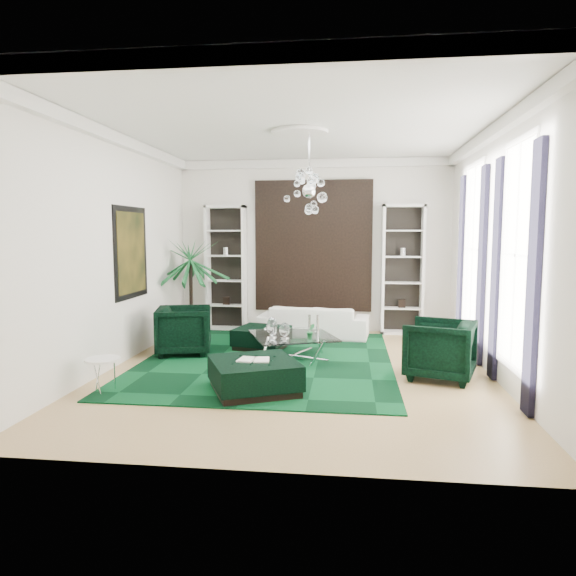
# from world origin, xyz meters

# --- Properties ---
(floor) EXTENTS (6.00, 7.00, 0.02)m
(floor) POSITION_xyz_m (0.00, 0.00, -0.01)
(floor) COLOR tan
(floor) RESTS_ON ground
(ceiling) EXTENTS (6.00, 7.00, 0.02)m
(ceiling) POSITION_xyz_m (0.00, 0.00, 3.81)
(ceiling) COLOR white
(ceiling) RESTS_ON ground
(wall_back) EXTENTS (6.00, 0.02, 3.80)m
(wall_back) POSITION_xyz_m (0.00, 3.51, 1.90)
(wall_back) COLOR white
(wall_back) RESTS_ON ground
(wall_front) EXTENTS (6.00, 0.02, 3.80)m
(wall_front) POSITION_xyz_m (0.00, -3.51, 1.90)
(wall_front) COLOR white
(wall_front) RESTS_ON ground
(wall_left) EXTENTS (0.02, 7.00, 3.80)m
(wall_left) POSITION_xyz_m (-3.01, 0.00, 1.90)
(wall_left) COLOR white
(wall_left) RESTS_ON ground
(wall_right) EXTENTS (0.02, 7.00, 3.80)m
(wall_right) POSITION_xyz_m (3.01, 0.00, 1.90)
(wall_right) COLOR white
(wall_right) RESTS_ON ground
(crown_molding) EXTENTS (6.00, 7.00, 0.18)m
(crown_molding) POSITION_xyz_m (0.00, 0.00, 3.70)
(crown_molding) COLOR white
(crown_molding) RESTS_ON ceiling
(ceiling_medallion) EXTENTS (0.90, 0.90, 0.05)m
(ceiling_medallion) POSITION_xyz_m (0.00, 0.30, 3.77)
(ceiling_medallion) COLOR white
(ceiling_medallion) RESTS_ON ceiling
(tapestry) EXTENTS (2.50, 0.06, 2.80)m
(tapestry) POSITION_xyz_m (0.00, 3.46, 1.90)
(tapestry) COLOR black
(tapestry) RESTS_ON wall_back
(shelving_left) EXTENTS (0.90, 0.38, 2.80)m
(shelving_left) POSITION_xyz_m (-1.95, 3.31, 1.40)
(shelving_left) COLOR white
(shelving_left) RESTS_ON floor
(shelving_right) EXTENTS (0.90, 0.38, 2.80)m
(shelving_right) POSITION_xyz_m (1.95, 3.31, 1.40)
(shelving_right) COLOR white
(shelving_right) RESTS_ON floor
(painting) EXTENTS (0.04, 1.30, 1.60)m
(painting) POSITION_xyz_m (-2.97, 0.60, 1.85)
(painting) COLOR black
(painting) RESTS_ON wall_left
(window_near) EXTENTS (0.03, 1.10, 2.90)m
(window_near) POSITION_xyz_m (2.99, -0.90, 1.90)
(window_near) COLOR white
(window_near) RESTS_ON wall_right
(curtain_near_a) EXTENTS (0.07, 0.30, 3.25)m
(curtain_near_a) POSITION_xyz_m (2.96, -1.68, 1.65)
(curtain_near_a) COLOR black
(curtain_near_a) RESTS_ON floor
(curtain_near_b) EXTENTS (0.07, 0.30, 3.25)m
(curtain_near_b) POSITION_xyz_m (2.96, -0.12, 1.65)
(curtain_near_b) COLOR black
(curtain_near_b) RESTS_ON floor
(window_far) EXTENTS (0.03, 1.10, 2.90)m
(window_far) POSITION_xyz_m (2.99, 1.50, 1.90)
(window_far) COLOR white
(window_far) RESTS_ON wall_right
(curtain_far_a) EXTENTS (0.07, 0.30, 3.25)m
(curtain_far_a) POSITION_xyz_m (2.96, 0.72, 1.65)
(curtain_far_a) COLOR black
(curtain_far_a) RESTS_ON floor
(curtain_far_b) EXTENTS (0.07, 0.30, 3.25)m
(curtain_far_b) POSITION_xyz_m (2.96, 2.28, 1.65)
(curtain_far_b) COLOR black
(curtain_far_b) RESTS_ON floor
(rug) EXTENTS (4.20, 5.00, 0.02)m
(rug) POSITION_xyz_m (-0.57, 0.60, 0.01)
(rug) COLOR black
(rug) RESTS_ON floor
(sofa) EXTENTS (2.35, 1.10, 0.66)m
(sofa) POSITION_xyz_m (0.07, 2.71, 0.33)
(sofa) COLOR white
(sofa) RESTS_ON floor
(armchair_left) EXTENTS (1.16, 1.14, 0.87)m
(armchair_left) POSITION_xyz_m (-2.15, 0.90, 0.44)
(armchair_left) COLOR black
(armchair_left) RESTS_ON floor
(armchair_right) EXTENTS (1.23, 1.22, 0.89)m
(armchair_right) POSITION_xyz_m (2.18, -0.17, 0.45)
(armchair_right) COLOR black
(armchair_right) RESTS_ON floor
(coffee_table) EXTENTS (1.69, 1.69, 0.45)m
(coffee_table) POSITION_xyz_m (-0.14, 0.65, 0.22)
(coffee_table) COLOR white
(coffee_table) RESTS_ON floor
(ottoman_side) EXTENTS (1.09, 1.09, 0.40)m
(ottoman_side) POSITION_xyz_m (-0.83, 1.49, 0.20)
(ottoman_side) COLOR black
(ottoman_side) RESTS_ON floor
(ottoman_front) EXTENTS (1.48, 1.48, 0.45)m
(ottoman_front) POSITION_xyz_m (-0.48, -1.16, 0.22)
(ottoman_front) COLOR black
(ottoman_front) RESTS_ON floor
(book) EXTENTS (0.44, 0.29, 0.03)m
(book) POSITION_xyz_m (-0.48, -1.16, 0.46)
(book) COLOR white
(book) RESTS_ON ottoman_front
(side_table) EXTENTS (0.63, 0.63, 0.46)m
(side_table) POSITION_xyz_m (-2.55, -1.41, 0.23)
(side_table) COLOR white
(side_table) RESTS_ON floor
(palm) EXTENTS (2.19, 2.19, 2.65)m
(palm) POSITION_xyz_m (-2.55, 2.60, 1.32)
(palm) COLOR #175E2C
(palm) RESTS_ON floor
(chandelier) EXTENTS (1.07, 1.07, 0.79)m
(chandelier) POSITION_xyz_m (0.15, 0.32, 2.85)
(chandelier) COLOR white
(chandelier) RESTS_ON ceiling
(table_plant) EXTENTS (0.17, 0.16, 0.26)m
(table_plant) POSITION_xyz_m (0.18, 0.37, 0.58)
(table_plant) COLOR #175E2C
(table_plant) RESTS_ON coffee_table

